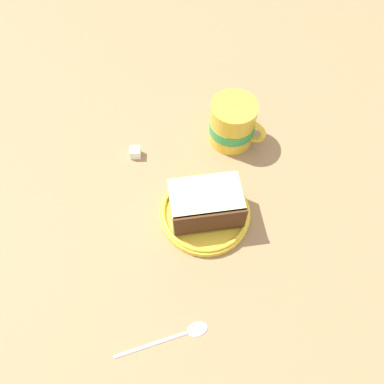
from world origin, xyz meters
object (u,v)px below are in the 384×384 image
small_plate (205,211)px  cake_slice (206,203)px  tea_mug (233,123)px  teaspoon (181,334)px  sugar_cube (135,152)px

small_plate → cake_slice: bearing=116.7°
small_plate → cake_slice: size_ratio=1.12×
tea_mug → teaspoon: tea_mug is taller
tea_mug → sugar_cube: 18.20cm
tea_mug → teaspoon: (-2.84, 35.90, -3.88)cm
small_plate → tea_mug: size_ratio=1.40×
small_plate → teaspoon: size_ratio=1.27×
tea_mug → sugar_cube: (15.28, 9.31, -3.31)cm
cake_slice → small_plate: bearing=-63.3°
tea_mug → teaspoon: 36.22cm
small_plate → tea_mug: bearing=-89.1°
tea_mug → sugar_cube: size_ratio=5.75×
cake_slice → tea_mug: bearing=-88.7°
cake_slice → teaspoon: (-2.46, 18.96, -3.74)cm
cake_slice → tea_mug: (0.38, -16.94, 0.14)cm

